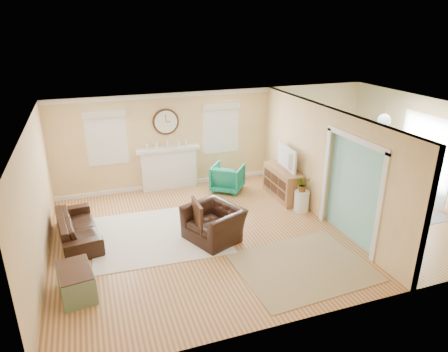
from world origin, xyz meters
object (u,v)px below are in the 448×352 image
Objects in this scene: eames_chair at (214,224)px; credenza at (282,183)px; sofa at (78,227)px; dining_table at (376,191)px; green_chair at (228,178)px.

credenza is at bearing 98.14° from eames_chair.
credenza reaches higher than sofa.
dining_table is (7.13, -0.57, 0.05)m from sofa.
green_chair is at bearing 130.13° from eames_chair.
green_chair is (3.87, 1.42, 0.09)m from sofa.
sofa is 1.03× the size of dining_table.
sofa is at bearing -132.73° from eames_chair.
green_chair is 0.44× the size of dining_table.
eames_chair is 0.60× the size of dining_table.
credenza is (1.19, -0.90, 0.03)m from green_chair.
credenza is (2.35, 1.46, 0.04)m from eames_chair.
green_chair is 0.58× the size of credenza.
eames_chair is at bearing -148.21° from credenza.
sofa is at bearing -174.13° from credenza.
eames_chair is (2.71, -0.94, 0.08)m from sofa.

